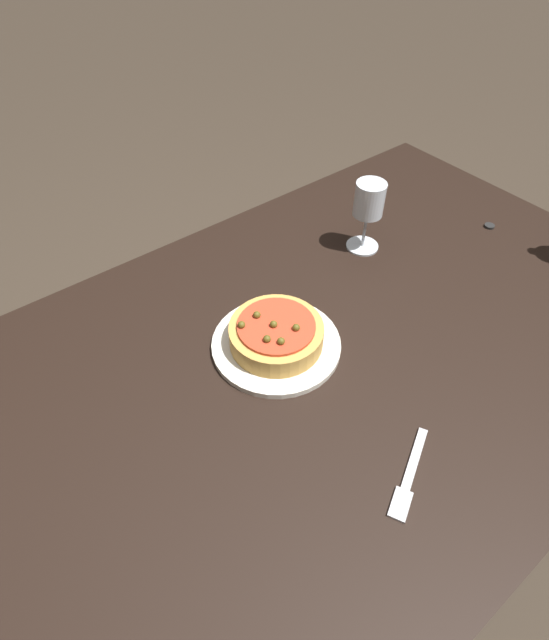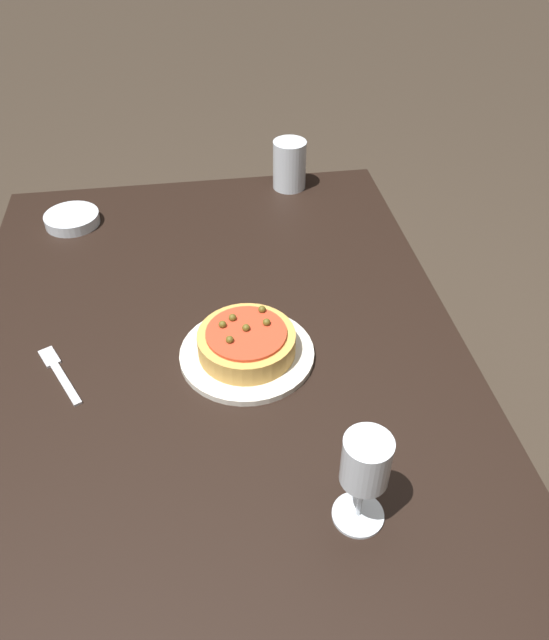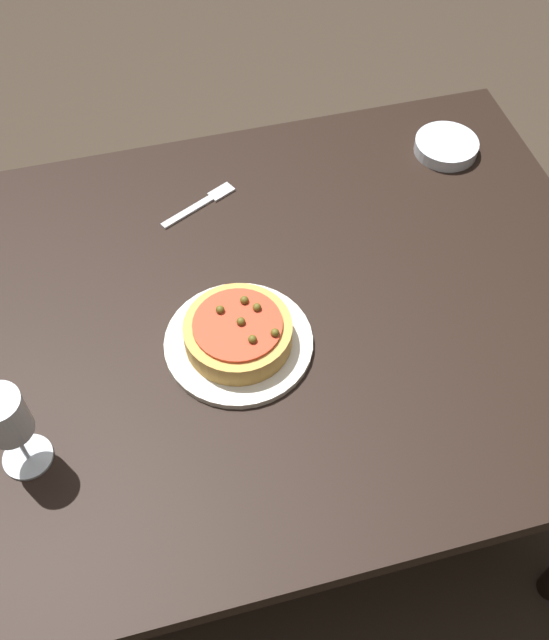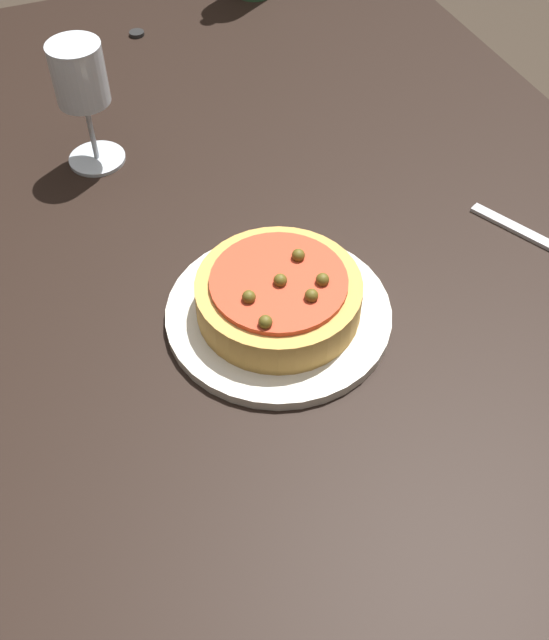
# 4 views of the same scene
# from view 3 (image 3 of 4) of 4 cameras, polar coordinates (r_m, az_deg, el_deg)

# --- Properties ---
(ground_plane) EXTENTS (14.00, 14.00, 0.00)m
(ground_plane) POSITION_cam_3_polar(r_m,az_deg,el_deg) (1.88, -4.49, -13.37)
(ground_plane) COLOR #382D23
(dining_table) EXTENTS (1.49, 0.93, 0.72)m
(dining_table) POSITION_cam_3_polar(r_m,az_deg,el_deg) (1.32, -6.23, -2.41)
(dining_table) COLOR black
(dining_table) RESTS_ON ground_plane
(dinner_plate) EXTENTS (0.24, 0.24, 0.01)m
(dinner_plate) POSITION_cam_3_polar(r_m,az_deg,el_deg) (1.22, -2.74, -1.75)
(dinner_plate) COLOR silver
(dinner_plate) RESTS_ON dining_table
(pizza) EXTENTS (0.17, 0.17, 0.06)m
(pizza) POSITION_cam_3_polar(r_m,az_deg,el_deg) (1.20, -2.79, -0.95)
(pizza) COLOR gold
(pizza) RESTS_ON dinner_plate
(wine_glass) EXTENTS (0.07, 0.07, 0.16)m
(wine_glass) POSITION_cam_3_polar(r_m,az_deg,el_deg) (1.08, -19.80, -7.13)
(wine_glass) COLOR silver
(wine_glass) RESTS_ON dining_table
(side_bowl) EXTENTS (0.13, 0.13, 0.03)m
(side_bowl) POSITION_cam_3_polar(r_m,az_deg,el_deg) (1.57, 12.95, 12.77)
(side_bowl) COLOR silver
(side_bowl) RESTS_ON dining_table
(fork) EXTENTS (0.15, 0.09, 0.00)m
(fork) POSITION_cam_3_polar(r_m,az_deg,el_deg) (1.44, -5.50, 8.86)
(fork) COLOR #B7B7BC
(fork) RESTS_ON dining_table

